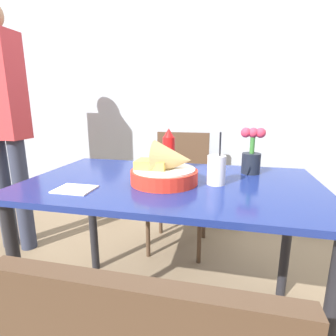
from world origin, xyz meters
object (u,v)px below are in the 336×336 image
at_px(ketchup_bottle, 169,151).
at_px(drink_cup, 216,171).
at_px(food_basket, 167,169).
at_px(flower_vase, 252,154).
at_px(person_standing, 2,115).
at_px(chair_far_window, 180,178).

xyz_separation_m(ketchup_bottle, drink_cup, (0.24, -0.18, -0.05)).
xyz_separation_m(food_basket, flower_vase, (0.36, 0.25, 0.03)).
height_order(ketchup_bottle, person_standing, person_standing).
bearing_deg(chair_far_window, ketchup_bottle, -85.58).
bearing_deg(ketchup_bottle, flower_vase, 5.87).
relative_size(food_basket, drink_cup, 1.28).
distance_m(chair_far_window, drink_cup, 0.90).
bearing_deg(flower_vase, ketchup_bottle, -174.13).
relative_size(chair_far_window, flower_vase, 3.85).
xyz_separation_m(food_basket, ketchup_bottle, (-0.04, 0.21, 0.04)).
xyz_separation_m(drink_cup, flower_vase, (0.16, 0.22, 0.04)).
relative_size(chair_far_window, ketchup_bottle, 3.97).
xyz_separation_m(chair_far_window, food_basket, (0.09, -0.84, 0.28)).
relative_size(flower_vase, person_standing, 0.13).
relative_size(chair_far_window, person_standing, 0.50).
bearing_deg(ketchup_bottle, chair_far_window, 94.42).
relative_size(food_basket, flower_vase, 1.29).
height_order(food_basket, flower_vase, flower_vase).
relative_size(drink_cup, flower_vase, 1.01).
height_order(food_basket, ketchup_bottle, ketchup_bottle).
height_order(chair_far_window, flower_vase, flower_vase).
distance_m(chair_far_window, flower_vase, 0.80).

